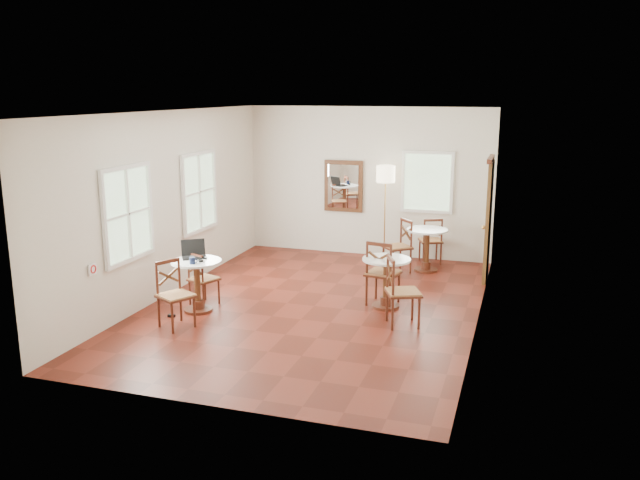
{
  "coord_description": "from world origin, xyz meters",
  "views": [
    {
      "loc": [
        3.04,
        -9.28,
        3.32
      ],
      "look_at": [
        0.0,
        0.3,
        1.0
      ],
      "focal_mm": 36.64,
      "sensor_mm": 36.0,
      "label": 1
    }
  ],
  "objects_px": {
    "cafe_table_near": "(197,280)",
    "cafe_table_mid": "(386,277)",
    "chair_mid_a": "(382,273)",
    "chair_back_a": "(431,240)",
    "floor_lamp": "(386,180)",
    "navy_mug": "(193,261)",
    "mouse": "(201,261)",
    "water_glass": "(192,259)",
    "chair_near_a": "(203,279)",
    "chair_back_b": "(398,246)",
    "chair_mid_b": "(401,292)",
    "cafe_table_back": "(427,245)",
    "power_adapter": "(171,316)",
    "chair_near_b": "(175,295)",
    "laptop": "(194,253)"
  },
  "relations": [
    {
      "from": "cafe_table_back",
      "to": "chair_back_b",
      "type": "relative_size",
      "value": 0.82
    },
    {
      "from": "cafe_table_mid",
      "to": "mouse",
      "type": "relative_size",
      "value": 8.32
    },
    {
      "from": "cafe_table_near",
      "to": "mouse",
      "type": "distance_m",
      "value": 0.35
    },
    {
      "from": "cafe_table_near",
      "to": "navy_mug",
      "type": "relative_size",
      "value": 6.29
    },
    {
      "from": "power_adapter",
      "to": "chair_mid_b",
      "type": "bearing_deg",
      "value": 11.83
    },
    {
      "from": "cafe_table_near",
      "to": "mouse",
      "type": "relative_size",
      "value": 8.48
    },
    {
      "from": "cafe_table_near",
      "to": "chair_mid_b",
      "type": "relative_size",
      "value": 0.79
    },
    {
      "from": "cafe_table_mid",
      "to": "chair_mid_a",
      "type": "height_order",
      "value": "chair_mid_a"
    },
    {
      "from": "cafe_table_mid",
      "to": "floor_lamp",
      "type": "xyz_separation_m",
      "value": [
        -0.64,
        2.87,
        1.11
      ]
    },
    {
      "from": "chair_back_b",
      "to": "chair_mid_b",
      "type": "bearing_deg",
      "value": -29.4
    },
    {
      "from": "cafe_table_near",
      "to": "cafe_table_mid",
      "type": "distance_m",
      "value": 2.9
    },
    {
      "from": "cafe_table_back",
      "to": "chair_back_b",
      "type": "distance_m",
      "value": 0.54
    },
    {
      "from": "chair_near_b",
      "to": "chair_back_b",
      "type": "distance_m",
      "value": 4.56
    },
    {
      "from": "chair_near_a",
      "to": "mouse",
      "type": "xyz_separation_m",
      "value": [
        0.18,
        -0.37,
        0.4
      ]
    },
    {
      "from": "navy_mug",
      "to": "water_glass",
      "type": "height_order",
      "value": "water_glass"
    },
    {
      "from": "chair_mid_b",
      "to": "floor_lamp",
      "type": "relative_size",
      "value": 0.54
    },
    {
      "from": "cafe_table_back",
      "to": "floor_lamp",
      "type": "xyz_separation_m",
      "value": [
        -0.93,
        0.58,
        1.1
      ]
    },
    {
      "from": "chair_near_a",
      "to": "chair_back_b",
      "type": "relative_size",
      "value": 0.87
    },
    {
      "from": "cafe_table_mid",
      "to": "power_adapter",
      "type": "relative_size",
      "value": 7.7
    },
    {
      "from": "power_adapter",
      "to": "laptop",
      "type": "bearing_deg",
      "value": 77.22
    },
    {
      "from": "cafe_table_near",
      "to": "chair_mid_a",
      "type": "bearing_deg",
      "value": 24.17
    },
    {
      "from": "cafe_table_near",
      "to": "chair_near_b",
      "type": "height_order",
      "value": "chair_near_b"
    },
    {
      "from": "floor_lamp",
      "to": "mouse",
      "type": "xyz_separation_m",
      "value": [
        -1.95,
        -3.98,
        -0.78
      ]
    },
    {
      "from": "navy_mug",
      "to": "chair_back_a",
      "type": "bearing_deg",
      "value": 54.79
    },
    {
      "from": "cafe_table_back",
      "to": "floor_lamp",
      "type": "bearing_deg",
      "value": 148.08
    },
    {
      "from": "cafe_table_mid",
      "to": "chair_back_b",
      "type": "bearing_deg",
      "value": 95.75
    },
    {
      "from": "chair_mid_a",
      "to": "chair_back_a",
      "type": "distance_m",
      "value": 2.81
    },
    {
      "from": "chair_mid_b",
      "to": "mouse",
      "type": "bearing_deg",
      "value": 73.81
    },
    {
      "from": "chair_mid_a",
      "to": "navy_mug",
      "type": "distance_m",
      "value": 2.93
    },
    {
      "from": "laptop",
      "to": "navy_mug",
      "type": "relative_size",
      "value": 3.67
    },
    {
      "from": "cafe_table_back",
      "to": "mouse",
      "type": "distance_m",
      "value": 4.46
    },
    {
      "from": "cafe_table_back",
      "to": "chair_near_a",
      "type": "height_order",
      "value": "chair_near_a"
    },
    {
      "from": "chair_near_a",
      "to": "chair_mid_a",
      "type": "height_order",
      "value": "chair_mid_a"
    },
    {
      "from": "floor_lamp",
      "to": "power_adapter",
      "type": "distance_m",
      "value": 5.12
    },
    {
      "from": "cafe_table_mid",
      "to": "chair_back_a",
      "type": "xyz_separation_m",
      "value": [
        0.27,
        2.91,
        -0.04
      ]
    },
    {
      "from": "cafe_table_back",
      "to": "floor_lamp",
      "type": "relative_size",
      "value": 0.43
    },
    {
      "from": "cafe_table_mid",
      "to": "water_glass",
      "type": "height_order",
      "value": "water_glass"
    },
    {
      "from": "chair_back_a",
      "to": "navy_mug",
      "type": "xyz_separation_m",
      "value": [
        -2.93,
        -4.15,
        0.4
      ]
    },
    {
      "from": "chair_back_a",
      "to": "cafe_table_near",
      "type": "bearing_deg",
      "value": 31.43
    },
    {
      "from": "chair_mid_a",
      "to": "chair_back_a",
      "type": "height_order",
      "value": "chair_mid_a"
    },
    {
      "from": "chair_back_b",
      "to": "power_adapter",
      "type": "relative_size",
      "value": 9.59
    },
    {
      "from": "cafe_table_back",
      "to": "chair_near_a",
      "type": "xyz_separation_m",
      "value": [
        -3.06,
        -3.03,
        -0.07
      ]
    },
    {
      "from": "chair_near_a",
      "to": "water_glass",
      "type": "xyz_separation_m",
      "value": [
        0.07,
        -0.43,
        0.43
      ]
    },
    {
      "from": "floor_lamp",
      "to": "navy_mug",
      "type": "height_order",
      "value": "floor_lamp"
    },
    {
      "from": "chair_back_a",
      "to": "floor_lamp",
      "type": "bearing_deg",
      "value": -19.0
    },
    {
      "from": "cafe_table_back",
      "to": "water_glass",
      "type": "distance_m",
      "value": 4.59
    },
    {
      "from": "cafe_table_back",
      "to": "navy_mug",
      "type": "height_order",
      "value": "navy_mug"
    },
    {
      "from": "navy_mug",
      "to": "mouse",
      "type": "bearing_deg",
      "value": 64.47
    },
    {
      "from": "mouse",
      "to": "cafe_table_back",
      "type": "bearing_deg",
      "value": 33.51
    },
    {
      "from": "chair_mid_b",
      "to": "cafe_table_back",
      "type": "bearing_deg",
      "value": -22.06
    }
  ]
}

